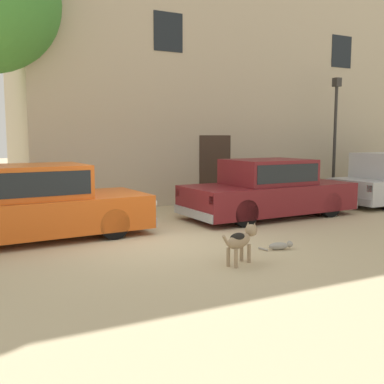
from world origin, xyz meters
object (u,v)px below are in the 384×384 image
at_px(stray_dog_spotted, 241,239).
at_px(street_lamp, 335,122).
at_px(parked_sedan_second, 268,189).
at_px(stray_cat, 280,246).
at_px(parked_sedan_nearest, 34,203).

distance_m(stray_dog_spotted, street_lamp, 9.07).
distance_m(parked_sedan_second, stray_dog_spotted, 4.52).
relative_size(parked_sedan_second, stray_dog_spotted, 4.99).
xyz_separation_m(parked_sedan_second, street_lamp, (4.06, 1.91, 1.80)).
bearing_deg(parked_sedan_second, street_lamp, 22.72).
bearing_deg(stray_dog_spotted, stray_cat, -3.33).
relative_size(parked_sedan_nearest, stray_dog_spotted, 5.04).
relative_size(stray_dog_spotted, stray_cat, 1.62).
height_order(parked_sedan_second, stray_dog_spotted, parked_sedan_second).
bearing_deg(stray_cat, street_lamp, 53.49).
relative_size(parked_sedan_second, stray_cat, 8.07).
xyz_separation_m(parked_sedan_nearest, parked_sedan_second, (5.74, 0.02, -0.01)).
bearing_deg(stray_cat, stray_dog_spotted, -144.12).
relative_size(stray_cat, street_lamp, 0.15).
distance_m(parked_sedan_nearest, stray_cat, 4.88).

